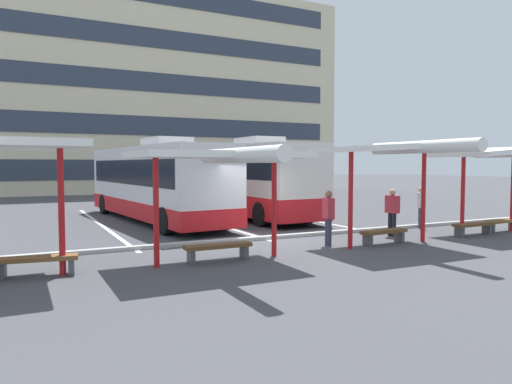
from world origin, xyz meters
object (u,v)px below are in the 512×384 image
Objects in this scene: waiting_passenger_0 at (392,209)px; waiting_passenger_1 at (328,214)px; bench_1 at (38,261)px; waiting_shelter_3 at (496,154)px; bench_3 at (384,233)px; waiting_shelter_2 at (396,150)px; bench_5 at (502,223)px; coach_bus_1 at (246,181)px; bench_4 at (474,226)px; coach_bus_0 at (155,183)px; waiting_shelter_1 at (222,157)px; bench_2 at (218,248)px; waiting_passenger_2 at (421,204)px.

waiting_passenger_0 is 3.21m from waiting_passenger_1.
waiting_shelter_3 is (14.87, -0.38, 2.54)m from bench_1.
waiting_passenger_1 is (-1.76, 0.52, 0.66)m from bench_3.
waiting_shelter_2 reaches higher than bench_5.
coach_bus_1 is 8.14m from waiting_passenger_0.
coach_bus_1 is at bearing 116.53° from bench_4.
coach_bus_1 is (4.35, -0.27, 0.03)m from coach_bus_0.
bench_3 is 4.04m from bench_4.
coach_bus_0 is 4.36m from coach_bus_1.
waiting_passenger_0 reaches higher than bench_4.
coach_bus_0 reaches higher than bench_3.
bench_3 is at bearing 177.59° from waiting_shelter_3.
waiting_shelter_2 reaches higher than waiting_shelter_1.
waiting_shelter_1 is at bearing -177.91° from bench_4.
waiting_shelter_1 is 2.37m from bench_2.
waiting_shelter_3 is (10.61, -0.10, 2.54)m from bench_2.
coach_bus_1 is 2.18× the size of waiting_shelter_2.
bench_2 is at bearing -119.52° from coach_bus_1.
waiting_shelter_1 is 2.96× the size of waiting_passenger_2.
coach_bus_0 is 9.33m from waiting_passenger_1.
coach_bus_1 is 11.01m from bench_5.
waiting_shelter_2 is (4.85, -9.76, 1.27)m from coach_bus_0.
bench_3 is at bearing -86.81° from coach_bus_1.
bench_2 is (-0.00, 0.31, -2.35)m from waiting_shelter_1.
waiting_passenger_2 is (4.02, 2.85, -2.03)m from waiting_shelter_2.
bench_5 is 1.04× the size of waiting_passenger_1.
waiting_shelter_3 is 6.99m from waiting_passenger_1.
waiting_shelter_1 is at bearing -177.25° from bench_5.
waiting_passenger_2 reaches higher than bench_2.
coach_bus_1 reaches higher than waiting_passenger_1.
bench_4 is 1.81m from bench_5.
bench_4 is at bearing -0.99° from bench_1.
waiting_shelter_2 reaches higher than waiting_shelter_3.
coach_bus_0 is 12.98m from bench_4.
coach_bus_0 reaches higher than bench_1.
bench_2 is at bearing -169.94° from waiting_passenger_0.
coach_bus_1 is at bearing 124.28° from waiting_passenger_2.
bench_3 is (4.85, -9.30, -1.35)m from coach_bus_0.
waiting_shelter_1 reaches higher than bench_4.
bench_4 is (8.89, -9.36, -1.35)m from coach_bus_0.
bench_5 is 1.11× the size of waiting_passenger_2.
bench_1 is (-5.08, -9.12, -1.35)m from coach_bus_0.
coach_bus_1 reaches higher than bench_5.
bench_5 is at bearing -0.15° from bench_1.
coach_bus_1 is 5.81× the size of bench_5.
waiting_shelter_2 is 4.94m from waiting_shelter_3.
waiting_passenger_1 is at bearing 13.58° from waiting_shelter_1.
waiting_passenger_1 reaches higher than waiting_passenger_2.
bench_3 is 1.95m from waiting_passenger_1.
bench_1 is at bearing 179.00° from bench_3.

